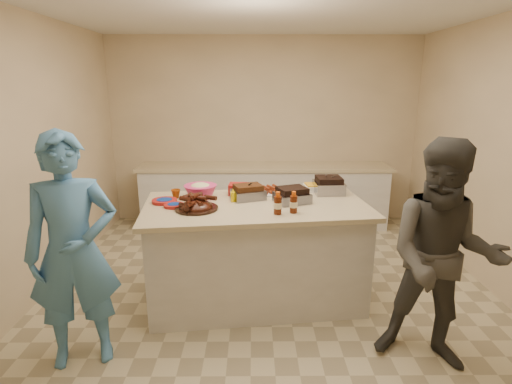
{
  "coord_description": "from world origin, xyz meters",
  "views": [
    {
      "loc": [
        -0.16,
        -3.43,
        2.05
      ],
      "look_at": [
        -0.13,
        0.15,
        1.07
      ],
      "focal_mm": 28.0,
      "sensor_mm": 36.0,
      "label": 1
    }
  ],
  "objects_px": {
    "roasting_pan": "(328,193)",
    "plastic_cup": "(176,198)",
    "bbq_bottle_a": "(278,214)",
    "mustard_bottle": "(233,202)",
    "rib_platter": "(197,209)",
    "island": "(256,297)",
    "bbq_bottle_b": "(293,213)",
    "guest_gray": "(429,360)",
    "guest_blue": "(87,357)",
    "coleslaw_bowl": "(201,198)"
  },
  "relations": [
    {
      "from": "roasting_pan",
      "to": "plastic_cup",
      "type": "bearing_deg",
      "value": -176.64
    },
    {
      "from": "bbq_bottle_a",
      "to": "mustard_bottle",
      "type": "distance_m",
      "value": 0.54
    },
    {
      "from": "rib_platter",
      "to": "island",
      "type": "bearing_deg",
      "value": 17.05
    },
    {
      "from": "rib_platter",
      "to": "mustard_bottle",
      "type": "distance_m",
      "value": 0.39
    },
    {
      "from": "bbq_bottle_b",
      "to": "mustard_bottle",
      "type": "relative_size",
      "value": 1.52
    },
    {
      "from": "rib_platter",
      "to": "bbq_bottle_a",
      "type": "height_order",
      "value": "bbq_bottle_a"
    },
    {
      "from": "roasting_pan",
      "to": "bbq_bottle_b",
      "type": "height_order",
      "value": "bbq_bottle_b"
    },
    {
      "from": "rib_platter",
      "to": "mustard_bottle",
      "type": "bearing_deg",
      "value": 37.04
    },
    {
      "from": "island",
      "to": "guest_gray",
      "type": "xyz_separation_m",
      "value": [
        1.32,
        -0.94,
        0.0
      ]
    },
    {
      "from": "bbq_bottle_b",
      "to": "guest_gray",
      "type": "distance_m",
      "value": 1.55
    },
    {
      "from": "island",
      "to": "mustard_bottle",
      "type": "xyz_separation_m",
      "value": [
        -0.22,
        0.07,
        0.97
      ]
    },
    {
      "from": "bbq_bottle_b",
      "to": "guest_gray",
      "type": "relative_size",
      "value": 0.11
    },
    {
      "from": "plastic_cup",
      "to": "mustard_bottle",
      "type": "bearing_deg",
      "value": -13.55
    },
    {
      "from": "roasting_pan",
      "to": "guest_blue",
      "type": "bearing_deg",
      "value": -151.59
    },
    {
      "from": "guest_gray",
      "to": "coleslaw_bowl",
      "type": "bearing_deg",
      "value": 168.72
    },
    {
      "from": "roasting_pan",
      "to": "coleslaw_bowl",
      "type": "xyz_separation_m",
      "value": [
        -1.27,
        -0.17,
        0.0
      ]
    },
    {
      "from": "plastic_cup",
      "to": "guest_gray",
      "type": "height_order",
      "value": "plastic_cup"
    },
    {
      "from": "island",
      "to": "mustard_bottle",
      "type": "relative_size",
      "value": 16.46
    },
    {
      "from": "guest_blue",
      "to": "guest_gray",
      "type": "bearing_deg",
      "value": -18.57
    },
    {
      "from": "bbq_bottle_a",
      "to": "plastic_cup",
      "type": "distance_m",
      "value": 1.09
    },
    {
      "from": "mustard_bottle",
      "to": "bbq_bottle_b",
      "type": "bearing_deg",
      "value": -32.08
    },
    {
      "from": "island",
      "to": "plastic_cup",
      "type": "bearing_deg",
      "value": 158.45
    },
    {
      "from": "mustard_bottle",
      "to": "rib_platter",
      "type": "bearing_deg",
      "value": -142.96
    },
    {
      "from": "rib_platter",
      "to": "plastic_cup",
      "type": "distance_m",
      "value": 0.45
    },
    {
      "from": "mustard_bottle",
      "to": "guest_blue",
      "type": "xyz_separation_m",
      "value": [
        -1.1,
        -0.95,
        -0.97
      ]
    },
    {
      "from": "bbq_bottle_a",
      "to": "guest_gray",
      "type": "relative_size",
      "value": 0.12
    },
    {
      "from": "guest_blue",
      "to": "plastic_cup",
      "type": "bearing_deg",
      "value": 46.26
    },
    {
      "from": "guest_blue",
      "to": "mustard_bottle",
      "type": "bearing_deg",
      "value": 23.41
    },
    {
      "from": "island",
      "to": "guest_blue",
      "type": "xyz_separation_m",
      "value": [
        -1.32,
        -0.87,
        0.0
      ]
    },
    {
      "from": "bbq_bottle_a",
      "to": "bbq_bottle_b",
      "type": "bearing_deg",
      "value": 14.48
    },
    {
      "from": "roasting_pan",
      "to": "coleslaw_bowl",
      "type": "height_order",
      "value": "coleslaw_bowl"
    },
    {
      "from": "island",
      "to": "guest_blue",
      "type": "bearing_deg",
      "value": -153.0
    },
    {
      "from": "guest_blue",
      "to": "guest_gray",
      "type": "distance_m",
      "value": 2.64
    },
    {
      "from": "bbq_bottle_b",
      "to": "mustard_bottle",
      "type": "height_order",
      "value": "bbq_bottle_b"
    },
    {
      "from": "bbq_bottle_b",
      "to": "guest_gray",
      "type": "xyz_separation_m",
      "value": [
        1.0,
        -0.67,
        -0.97
      ]
    },
    {
      "from": "guest_blue",
      "to": "rib_platter",
      "type": "bearing_deg",
      "value": 24.71
    },
    {
      "from": "guest_gray",
      "to": "guest_blue",
      "type": "bearing_deg",
      "value": -161.15
    },
    {
      "from": "bbq_bottle_a",
      "to": "coleslaw_bowl",
      "type": "bearing_deg",
      "value": 145.2
    },
    {
      "from": "plastic_cup",
      "to": "coleslaw_bowl",
      "type": "bearing_deg",
      "value": -1.85
    },
    {
      "from": "guest_gray",
      "to": "plastic_cup",
      "type": "bearing_deg",
      "value": 171.58
    },
    {
      "from": "guest_blue",
      "to": "island",
      "type": "bearing_deg",
      "value": 16.29
    },
    {
      "from": "coleslaw_bowl",
      "to": "guest_blue",
      "type": "distance_m",
      "value": 1.64
    },
    {
      "from": "rib_platter",
      "to": "mustard_bottle",
      "type": "height_order",
      "value": "rib_platter"
    },
    {
      "from": "plastic_cup",
      "to": "guest_gray",
      "type": "relative_size",
      "value": 0.05
    },
    {
      "from": "bbq_bottle_a",
      "to": "guest_gray",
      "type": "distance_m",
      "value": 1.62
    },
    {
      "from": "roasting_pan",
      "to": "coleslaw_bowl",
      "type": "relative_size",
      "value": 0.9
    },
    {
      "from": "island",
      "to": "guest_blue",
      "type": "distance_m",
      "value": 1.58
    },
    {
      "from": "coleslaw_bowl",
      "to": "bbq_bottle_b",
      "type": "xyz_separation_m",
      "value": [
        0.86,
        -0.46,
        0.0
      ]
    },
    {
      "from": "coleslaw_bowl",
      "to": "bbq_bottle_a",
      "type": "bearing_deg",
      "value": -34.8
    },
    {
      "from": "plastic_cup",
      "to": "guest_blue",
      "type": "distance_m",
      "value": 1.55
    }
  ]
}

